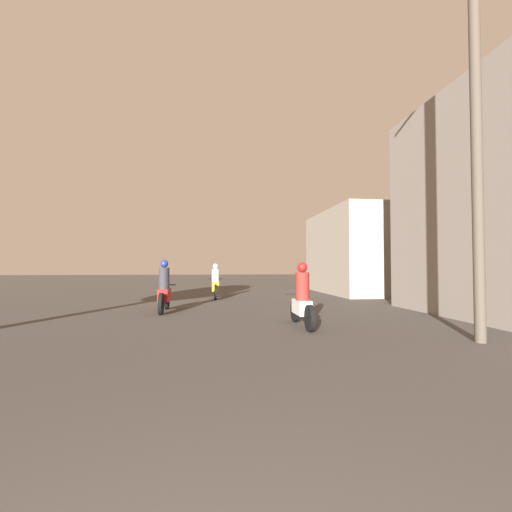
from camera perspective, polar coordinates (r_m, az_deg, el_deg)
The scene contains 5 objects.
motorcycle_white at distance 8.17m, azimuth 7.66°, elevation -7.38°, with size 0.60×1.94×1.51m.
motorcycle_red at distance 11.05m, azimuth -15.04°, elevation -5.69°, with size 0.60×1.95×1.62m.
motorcycle_yellow at distance 15.25m, azimuth -6.77°, elevation -4.73°, with size 0.60×2.04×1.54m.
building_right_far at distance 19.47m, azimuth 18.16°, elevation 0.59°, with size 4.95×6.93×4.36m.
utility_pole_near at distance 8.15m, azimuth 32.80°, elevation 19.15°, with size 1.60×0.20×8.23m.
Camera 1 is at (0.09, -0.21, 1.41)m, focal length 24.00 mm.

